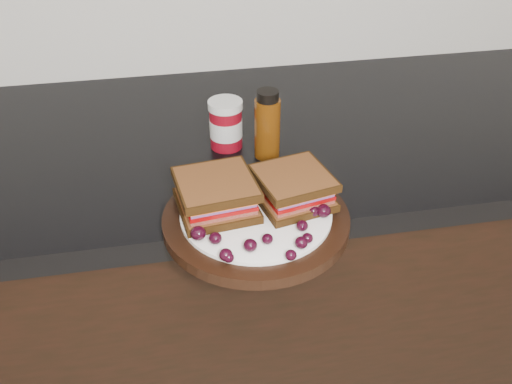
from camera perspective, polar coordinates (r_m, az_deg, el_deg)
base_cabinets at (r=1.38m, az=-9.88°, el=-12.10°), size 3.96×0.58×0.86m
countertop at (r=1.10m, az=-12.19°, el=4.03°), size 3.98×0.60×0.04m
plate at (r=0.86m, az=-0.00°, el=-2.79°), size 0.28×0.28×0.02m
sandwich_left at (r=0.84m, az=-4.00°, el=-0.28°), size 0.12×0.12×0.05m
sandwich_right at (r=0.86m, az=3.74°, el=0.41°), size 0.13×0.13×0.05m
grape_0 at (r=0.80m, az=-5.79°, el=-4.12°), size 0.02×0.02×0.02m
grape_1 at (r=0.79m, az=-4.09°, el=-4.64°), size 0.02×0.02×0.02m
grape_2 at (r=0.76m, az=-3.03°, el=-6.29°), size 0.02×0.02×0.02m
grape_3 at (r=0.76m, az=-2.75°, el=-6.57°), size 0.01×0.01×0.01m
grape_4 at (r=0.77m, az=-0.58°, el=-5.35°), size 0.02×0.02×0.02m
grape_5 at (r=0.79m, az=1.15°, el=-4.71°), size 0.02×0.02×0.01m
grape_6 at (r=0.76m, az=3.51°, el=-6.32°), size 0.02×0.02×0.01m
grape_7 at (r=0.78m, az=4.55°, el=-5.07°), size 0.02×0.02×0.02m
grape_8 at (r=0.79m, az=5.17°, el=-4.62°), size 0.02×0.02×0.01m
grape_9 at (r=0.81m, az=4.64°, el=-3.38°), size 0.02×0.02×0.02m
grape_10 at (r=0.84m, az=6.78°, el=-1.88°), size 0.02×0.02×0.02m
grape_11 at (r=0.84m, az=5.76°, el=-1.90°), size 0.02×0.02×0.02m
grape_12 at (r=0.85m, az=5.88°, el=-1.16°), size 0.02×0.02×0.02m
grape_13 at (r=0.88m, az=4.74°, el=0.21°), size 0.02×0.02×0.02m
grape_14 at (r=0.89m, az=3.38°, el=0.47°), size 0.02×0.02×0.02m
grape_15 at (r=0.87m, az=-2.72°, el=-0.37°), size 0.02×0.02×0.02m
grape_16 at (r=0.87m, az=-4.81°, el=-0.10°), size 0.02×0.02×0.02m
grape_17 at (r=0.85m, az=-4.59°, el=-1.50°), size 0.02×0.02×0.02m
grape_18 at (r=0.83m, az=-5.59°, el=-2.60°), size 0.02×0.02×0.02m
grape_19 at (r=0.82m, az=-5.85°, el=-3.02°), size 0.02×0.02×0.02m
grape_20 at (r=0.86m, az=-2.65°, el=-0.79°), size 0.02×0.02×0.02m
grape_21 at (r=0.85m, az=-3.46°, el=-1.29°), size 0.01×0.01×0.01m
grape_22 at (r=0.84m, az=-5.14°, el=-1.93°), size 0.02×0.02×0.02m
condiment_jar at (r=1.03m, az=-3.04°, el=6.78°), size 0.07×0.07×0.09m
oil_bottle at (r=1.00m, az=1.14°, el=6.79°), size 0.05×0.05×0.13m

